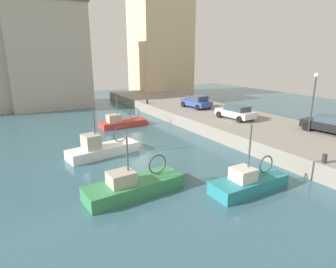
% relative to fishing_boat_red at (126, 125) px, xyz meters
% --- Properties ---
extents(water_surface, '(80.00, 80.00, 0.00)m').
position_rel_fishing_boat_red_xyz_m(water_surface, '(-2.25, -8.79, -0.12)').
color(water_surface, '#386070').
rests_on(water_surface, ground).
extents(quay_wall, '(9.00, 56.00, 1.20)m').
position_rel_fishing_boat_red_xyz_m(quay_wall, '(9.25, -8.79, 0.48)').
color(quay_wall, gray).
rests_on(quay_wall, ground).
extents(fishing_boat_red, '(5.68, 2.10, 4.36)m').
position_rel_fishing_boat_red_xyz_m(fishing_boat_red, '(0.00, 0.00, 0.00)').
color(fishing_boat_red, '#BC3833').
rests_on(fishing_boat_red, ground).
extents(fishing_boat_teal, '(5.47, 1.94, 4.64)m').
position_rel_fishing_boat_red_xyz_m(fishing_boat_teal, '(0.75, -17.39, -0.01)').
color(fishing_boat_teal, teal).
rests_on(fishing_boat_teal, ground).
extents(fishing_boat_white, '(6.39, 2.62, 4.80)m').
position_rel_fishing_boat_red_xyz_m(fishing_boat_white, '(-4.61, -7.57, 0.03)').
color(fishing_boat_white, white).
rests_on(fishing_boat_white, ground).
extents(fishing_boat_green, '(6.38, 2.20, 4.19)m').
position_rel_fishing_boat_red_xyz_m(fishing_boat_green, '(-5.01, -14.49, -0.02)').
color(fishing_boat_green, '#388951').
rests_on(fishing_boat_green, ground).
extents(parked_car_blue, '(2.36, 4.00, 1.50)m').
position_rel_fishing_boat_red_xyz_m(parked_car_blue, '(8.94, -0.40, 1.84)').
color(parked_car_blue, '#334C9E').
rests_on(parked_car_blue, quay_wall).
extents(parked_car_black, '(2.20, 4.24, 1.41)m').
position_rel_fishing_boat_red_xyz_m(parked_car_black, '(11.76, -15.01, 1.81)').
color(parked_car_black, black).
rests_on(parked_car_black, quay_wall).
extents(parked_car_white, '(2.25, 4.11, 1.37)m').
position_rel_fishing_boat_red_xyz_m(parked_car_white, '(8.79, -7.28, 1.79)').
color(parked_car_white, silver).
rests_on(parked_car_white, quay_wall).
extents(mooring_bollard_mid, '(0.28, 0.28, 0.55)m').
position_rel_fishing_boat_red_xyz_m(mooring_bollard_mid, '(5.10, -18.79, 1.36)').
color(mooring_bollard_mid, '#2D2D33').
rests_on(mooring_bollard_mid, quay_wall).
extents(mooring_bollard_north, '(0.28, 0.28, 0.55)m').
position_rel_fishing_boat_red_xyz_m(mooring_bollard_north, '(5.10, 5.21, 1.36)').
color(mooring_bollard_north, '#2D2D33').
rests_on(mooring_bollard_north, quay_wall).
extents(quay_streetlamp, '(0.36, 0.36, 4.83)m').
position_rel_fishing_boat_red_xyz_m(quay_streetlamp, '(10.75, -13.94, 4.34)').
color(quay_streetlamp, '#38383D').
rests_on(quay_streetlamp, quay_wall).
extents(waterfront_building_west_mid, '(10.76, 8.30, 14.55)m').
position_rel_fishing_boat_red_xyz_m(waterfront_building_west_mid, '(-4.93, 16.44, 7.18)').
color(waterfront_building_west_mid, '#B2A899').
rests_on(waterfront_building_west_mid, ground).
extents(waterfront_building_central, '(9.99, 8.46, 20.48)m').
position_rel_fishing_boat_red_xyz_m(waterfront_building_central, '(14.83, 19.35, 10.14)').
color(waterfront_building_central, beige).
rests_on(waterfront_building_central, ground).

